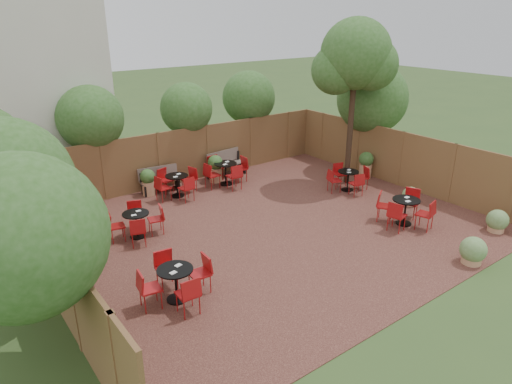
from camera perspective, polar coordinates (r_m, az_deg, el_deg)
ground at (r=13.50m, az=1.58°, el=-4.49°), size 80.00×80.00×0.00m
courtyard_paving at (r=13.50m, az=1.58°, el=-4.45°), size 12.00×10.00×0.02m
fence_back at (r=17.08m, az=-8.85°, el=4.48°), size 12.00×0.08×2.00m
fence_left at (r=10.81m, az=-24.47°, el=-7.64°), size 0.08×10.00×2.00m
fence_right at (r=17.27m, az=17.49°, el=3.93°), size 0.08×10.00×2.00m
neighbour_building at (r=17.88m, az=-27.42°, el=13.01°), size 5.00×4.00×8.00m
overhang_foliage at (r=13.20m, az=-10.65°, el=7.19°), size 15.94×10.67×2.70m
courtyard_tree at (r=16.44m, az=12.24°, el=15.72°), size 2.61×2.51×5.78m
park_bench_left at (r=16.41m, az=-11.86°, el=1.61°), size 1.45×0.63×0.87m
park_bench_right at (r=17.64m, az=-3.85°, el=3.59°), size 1.60×0.69×0.96m
bistro_tables at (r=14.10m, az=-0.76°, el=-1.26°), size 9.49×7.68×0.93m
planters at (r=15.83m, az=-8.84°, el=1.51°), size 11.88×3.97×1.13m
low_shrubs at (r=14.16m, az=24.24°, el=-3.72°), size 2.90×3.85×0.70m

